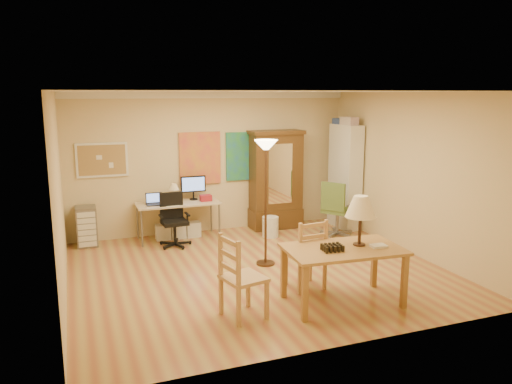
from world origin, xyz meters
name	(u,v)px	position (x,y,z in m)	size (l,w,h in m)	color
floor	(258,270)	(0.00, 0.00, 0.00)	(5.50, 5.50, 0.00)	#A15C39
crown_molding	(212,95)	(0.00, 2.46, 2.64)	(5.50, 0.08, 0.12)	white
corkboard	(102,160)	(-2.05, 2.47, 1.50)	(0.90, 0.04, 0.62)	#9C7449
art_panel_left	(200,158)	(-0.25, 2.47, 1.45)	(0.80, 0.04, 1.00)	gold
art_panel_right	(244,156)	(0.65, 2.47, 1.45)	(0.75, 0.04, 0.95)	teal
dining_table	(350,236)	(0.70, -1.48, 0.88)	(1.54, 0.99, 1.39)	olive
ladder_chair_back	(307,256)	(0.39, -0.90, 0.47)	(0.50, 0.48, 1.00)	tan
ladder_chair_left	(241,279)	(-0.76, -1.45, 0.48)	(0.55, 0.57, 1.04)	tan
torchiere_lamp	(266,165)	(0.22, 0.23, 1.59)	(0.36, 0.36, 1.98)	#452C1B
computer_desk	(179,216)	(-0.75, 2.15, 0.42)	(1.52, 0.66, 1.15)	tan
office_chair_black	(174,232)	(-0.94, 1.72, 0.25)	(0.58, 0.58, 0.94)	black
office_chair_green	(336,221)	(2.08, 1.26, 0.28)	(0.67, 0.67, 1.06)	slate
drawer_cart	(86,226)	(-2.40, 2.27, 0.35)	(0.35, 0.42, 0.71)	slate
armoire	(276,186)	(1.23, 2.24, 0.85)	(1.07, 0.51, 1.96)	#3A220F
bookshelf	(345,177)	(2.55, 1.80, 1.03)	(0.31, 0.83, 2.07)	white
wastebin	(270,227)	(0.88, 1.65, 0.19)	(0.31, 0.31, 0.39)	silver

